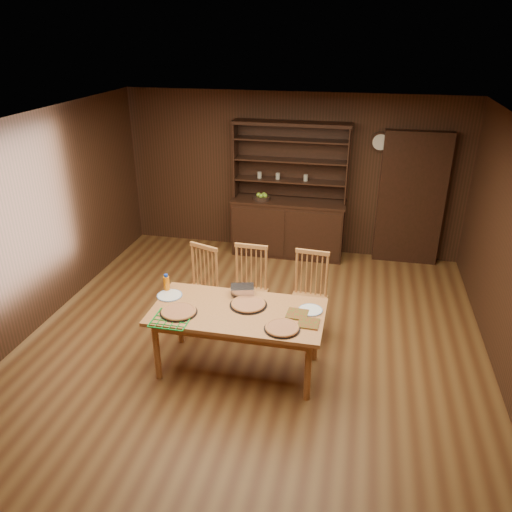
% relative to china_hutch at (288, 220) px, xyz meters
% --- Properties ---
extents(floor, '(6.00, 6.00, 0.00)m').
position_rel_china_hutch_xyz_m(floor, '(0.00, -2.75, -0.60)').
color(floor, brown).
rests_on(floor, ground).
extents(room_shell, '(6.00, 6.00, 6.00)m').
position_rel_china_hutch_xyz_m(room_shell, '(0.00, -2.75, 0.98)').
color(room_shell, beige).
rests_on(room_shell, floor).
extents(china_hutch, '(1.84, 0.52, 2.17)m').
position_rel_china_hutch_xyz_m(china_hutch, '(0.00, 0.00, 0.00)').
color(china_hutch, black).
rests_on(china_hutch, floor).
extents(doorway, '(1.00, 0.18, 2.10)m').
position_rel_china_hutch_xyz_m(doorway, '(1.90, 0.15, 0.45)').
color(doorway, black).
rests_on(doorway, floor).
extents(wall_clock, '(0.30, 0.05, 0.30)m').
position_rel_china_hutch_xyz_m(wall_clock, '(1.35, 0.20, 1.30)').
color(wall_clock, black).
rests_on(wall_clock, room_shell).
extents(dining_table, '(1.84, 0.92, 0.75)m').
position_rel_china_hutch_xyz_m(dining_table, '(-0.05, -3.20, 0.07)').
color(dining_table, '#C27943').
rests_on(dining_table, floor).
extents(chair_left, '(0.55, 0.53, 1.05)m').
position_rel_china_hutch_xyz_m(chair_left, '(-0.74, -2.37, -0.04)').
color(chair_left, '#C78444').
rests_on(chair_left, floor).
extents(chair_center, '(0.45, 0.43, 1.07)m').
position_rel_china_hutch_xyz_m(chair_center, '(-0.13, -2.26, -0.03)').
color(chair_center, '#C78444').
rests_on(chair_center, floor).
extents(chair_right, '(0.46, 0.44, 1.06)m').
position_rel_china_hutch_xyz_m(chair_right, '(0.62, -2.27, -0.03)').
color(chair_right, '#C78444').
rests_on(chair_right, floor).
extents(pizza_left, '(0.40, 0.40, 0.04)m').
position_rel_china_hutch_xyz_m(pizza_left, '(-0.64, -3.38, 0.17)').
color(pizza_left, black).
rests_on(pizza_left, dining_table).
extents(pizza_right, '(0.37, 0.37, 0.04)m').
position_rel_china_hutch_xyz_m(pizza_right, '(0.48, -3.46, 0.17)').
color(pizza_right, black).
rests_on(pizza_right, dining_table).
extents(pizza_center, '(0.41, 0.41, 0.04)m').
position_rel_china_hutch_xyz_m(pizza_center, '(0.04, -3.07, 0.17)').
color(pizza_center, black).
rests_on(pizza_center, dining_table).
extents(cooling_rack, '(0.44, 0.44, 0.02)m').
position_rel_china_hutch_xyz_m(cooling_rack, '(-0.67, -3.52, 0.16)').
color(cooling_rack, '#0B9328').
rests_on(cooling_rack, dining_table).
extents(plate_left, '(0.29, 0.29, 0.02)m').
position_rel_china_hutch_xyz_m(plate_left, '(-0.87, -3.06, 0.16)').
color(plate_left, white).
rests_on(plate_left, dining_table).
extents(plate_right, '(0.26, 0.26, 0.02)m').
position_rel_china_hutch_xyz_m(plate_right, '(0.71, -3.04, 0.16)').
color(plate_right, white).
rests_on(plate_right, dining_table).
extents(foil_dish, '(0.30, 0.25, 0.10)m').
position_rel_china_hutch_xyz_m(foil_dish, '(-0.08, -2.85, 0.21)').
color(foil_dish, silver).
rests_on(foil_dish, dining_table).
extents(juice_bottle, '(0.07, 0.07, 0.21)m').
position_rel_china_hutch_xyz_m(juice_bottle, '(-0.94, -2.95, 0.25)').
color(juice_bottle, orange).
rests_on(juice_bottle, dining_table).
extents(pot_holder_a, '(0.21, 0.21, 0.02)m').
position_rel_china_hutch_xyz_m(pot_holder_a, '(0.72, -3.30, 0.16)').
color(pot_holder_a, '#AC1318').
rests_on(pot_holder_a, dining_table).
extents(pot_holder_b, '(0.23, 0.23, 0.02)m').
position_rel_china_hutch_xyz_m(pot_holder_b, '(0.59, -3.15, 0.16)').
color(pot_holder_b, '#AC1318').
rests_on(pot_holder_b, dining_table).
extents(fruit_bowl, '(0.27, 0.27, 0.12)m').
position_rel_china_hutch_xyz_m(fruit_bowl, '(-0.43, -0.07, 0.39)').
color(fruit_bowl, black).
rests_on(fruit_bowl, china_hutch).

